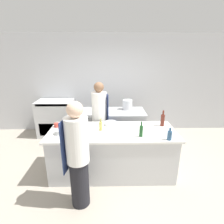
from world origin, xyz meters
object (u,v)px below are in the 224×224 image
object	(u,v)px
bowl_mixing_large	(87,126)
bowl_ceramic_blue	(59,132)
chef_at_stove	(100,119)
bottle_water	(101,126)
bottle_sauce	(87,131)
bottle_wine	(170,135)
bowl_prep_small	(111,123)
bottle_olive_oil	(163,120)
bottle_vinegar	(141,131)
bottle_cooking_oil	(78,133)
oven_range	(56,118)
stockpot	(127,105)
chef_at_prep_near	(78,156)
cup	(57,125)

from	to	relation	value
bowl_mixing_large	bowl_ceramic_blue	bearing A→B (deg)	-152.54
chef_at_stove	bottle_water	size ratio (longest dim) A/B	7.48
chef_at_stove	bottle_sauce	distance (m)	0.92
bottle_wine	bowl_prep_small	size ratio (longest dim) A/B	0.86
bottle_olive_oil	bottle_vinegar	distance (m)	0.68
bowl_ceramic_blue	bottle_cooking_oil	bearing A→B (deg)	-25.33
bowl_prep_small	bowl_ceramic_blue	size ratio (longest dim) A/B	1.47
oven_range	bottle_wine	world-z (taller)	bottle_wine
oven_range	chef_at_stove	bearing A→B (deg)	-38.62
bottle_olive_oil	stockpot	size ratio (longest dim) A/B	1.28
bottle_cooking_oil	bottle_olive_oil	bearing A→B (deg)	18.09
oven_range	bowl_ceramic_blue	xyz separation A→B (m)	(0.63, -1.87, 0.41)
chef_at_prep_near	bottle_cooking_oil	distance (m)	0.51
oven_range	bowl_mixing_large	bearing A→B (deg)	-56.58
chef_at_prep_near	cup	world-z (taller)	chef_at_prep_near
bowl_mixing_large	stockpot	world-z (taller)	stockpot
chef_at_stove	bottle_wine	size ratio (longest dim) A/B	7.84
chef_at_stove	cup	distance (m)	0.97
bottle_olive_oil	oven_range	bearing A→B (deg)	149.10
bowl_prep_small	cup	bearing A→B (deg)	-174.90
bowl_ceramic_blue	stockpot	xyz separation A→B (m)	(1.36, 1.45, 0.09)
bottle_water	bottle_sauce	bearing A→B (deg)	-139.65
chef_at_prep_near	bottle_wine	size ratio (longest dim) A/B	7.73
bottle_sauce	cup	size ratio (longest dim) A/B	1.92
bottle_olive_oil	cup	size ratio (longest dim) A/B	3.20
bottle_olive_oil	bottle_sauce	xyz separation A→B (m)	(-1.45, -0.40, -0.05)
bottle_vinegar	bowl_prep_small	xyz separation A→B (m)	(-0.52, 0.53, -0.08)
bowl_mixing_large	stockpot	bearing A→B (deg)	53.32
cup	stockpot	bearing A→B (deg)	37.13
bottle_sauce	bottle_water	xyz separation A→B (m)	(0.24, 0.20, 0.01)
chef_at_prep_near	bowl_prep_small	bearing A→B (deg)	-13.44
chef_at_stove	bowl_prep_small	distance (m)	0.49
bottle_sauce	oven_range	bearing A→B (deg)	120.09
chef_at_stove	cup	size ratio (longest dim) A/B	16.83
bottle_vinegar	bottle_wine	size ratio (longest dim) A/B	1.25
bottle_olive_oil	bottle_water	xyz separation A→B (m)	(-1.21, -0.19, -0.04)
bottle_cooking_oil	stockpot	size ratio (longest dim) A/B	0.98
chef_at_stove	bottle_wine	bearing A→B (deg)	36.43
bowl_prep_small	bowl_ceramic_blue	distance (m)	1.00
bottle_olive_oil	stockpot	world-z (taller)	bottle_olive_oil
bottle_sauce	bowl_ceramic_blue	size ratio (longest dim) A/B	1.13
bottle_water	cup	world-z (taller)	bottle_water
bowl_ceramic_blue	cup	xyz separation A→B (m)	(-0.14, 0.32, 0.00)
bowl_prep_small	bowl_ceramic_blue	xyz separation A→B (m)	(-0.91, -0.41, 0.01)
bowl_mixing_large	chef_at_stove	bearing A→B (deg)	69.75
bowl_prep_small	bowl_ceramic_blue	world-z (taller)	bowl_ceramic_blue
chef_at_stove	bottle_sauce	world-z (taller)	chef_at_stove
chef_at_prep_near	bottle_vinegar	distance (m)	1.15
oven_range	bowl_prep_small	bearing A→B (deg)	-43.48
bottle_olive_oil	cup	distance (m)	2.08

